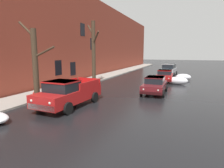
% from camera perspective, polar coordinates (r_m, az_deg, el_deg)
% --- Properties ---
extents(left_sidewalk_slab, '(2.86, 80.00, 0.13)m').
position_cam_1_polar(left_sidewalk_slab, '(22.11, -9.43, 0.32)').
color(left_sidewalk_slab, '#A8A399').
rests_on(left_sidewalk_slab, ground).
extents(brick_townhouse_facade, '(0.63, 80.00, 11.23)m').
position_cam_1_polar(brick_townhouse_facade, '(23.01, -14.05, 14.38)').
color(brick_townhouse_facade, brown).
rests_on(brick_townhouse_facade, ground).
extents(snow_bank_along_left_kerb, '(1.86, 1.40, 0.81)m').
position_cam_1_polar(snow_bank_along_left_kerb, '(26.05, 20.39, 1.93)').
color(snow_bank_along_left_kerb, white).
rests_on(snow_bank_along_left_kerb, ground).
extents(snow_bank_near_corner_right, '(2.12, 0.98, 0.84)m').
position_cam_1_polar(snow_bank_near_corner_right, '(22.36, 18.87, 0.92)').
color(snow_bank_near_corner_right, white).
rests_on(snow_bank_near_corner_right, ground).
extents(snow_bank_along_right_kerb, '(2.05, 1.42, 0.51)m').
position_cam_1_polar(snow_bank_along_right_kerb, '(18.29, -8.75, -0.92)').
color(snow_bank_along_right_kerb, white).
rests_on(snow_bank_along_right_kerb, ground).
extents(bare_tree_second_along_sidewalk, '(2.96, 1.09, 5.59)m').
position_cam_1_polar(bare_tree_second_along_sidewalk, '(14.18, -21.83, 5.79)').
color(bare_tree_second_along_sidewalk, '#423323').
rests_on(bare_tree_second_along_sidewalk, ground).
extents(bare_tree_mid_block, '(2.23, 2.43, 6.84)m').
position_cam_1_polar(bare_tree_mid_block, '(21.38, -5.49, 9.70)').
color(bare_tree_mid_block, '#423323').
rests_on(bare_tree_mid_block, ground).
extents(pickup_truck_red_approaching_near_lane, '(2.44, 5.18, 1.76)m').
position_cam_1_polar(pickup_truck_red_approaching_near_lane, '(12.70, -12.86, -2.64)').
color(pickup_truck_red_approaching_near_lane, red).
rests_on(pickup_truck_red_approaching_near_lane, ground).
extents(sedan_maroon_parked_kerbside_close, '(1.98, 4.25, 1.42)m').
position_cam_1_polar(sedan_maroon_parked_kerbside_close, '(16.86, 12.57, -0.17)').
color(sedan_maroon_parked_kerbside_close, maroon).
rests_on(sedan_maroon_parked_kerbside_close, ground).
extents(sedan_red_parked_kerbside_mid, '(2.14, 4.03, 1.42)m').
position_cam_1_polar(sedan_red_parked_kerbside_mid, '(23.81, 15.33, 2.42)').
color(sedan_red_parked_kerbside_mid, red).
rests_on(sedan_red_parked_kerbside_mid, ground).
extents(suv_silver_parked_far_down_block, '(2.24, 4.42, 1.82)m').
position_cam_1_polar(suv_silver_parked_far_down_block, '(30.16, 16.55, 4.18)').
color(suv_silver_parked_far_down_block, '#B7B7BC').
rests_on(suv_silver_parked_far_down_block, ground).
extents(fire_hydrant, '(0.42, 0.22, 0.71)m').
position_cam_1_polar(fire_hydrant, '(14.76, -21.99, -3.52)').
color(fire_hydrant, '#B21E19').
rests_on(fire_hydrant, ground).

